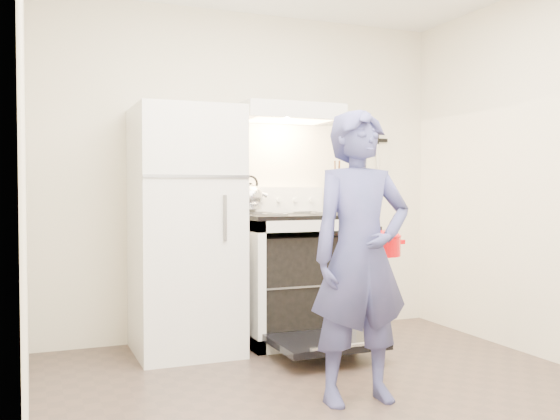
{
  "coord_description": "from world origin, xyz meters",
  "views": [
    {
      "loc": [
        -1.59,
        -2.81,
        1.14
      ],
      "look_at": [
        -0.05,
        1.0,
        1.0
      ],
      "focal_mm": 40.0,
      "sensor_mm": 36.0,
      "label": 1
    }
  ],
  "objects_px": {
    "stove_body": "(291,279)",
    "person": "(361,256)",
    "dutch_oven": "(379,246)",
    "tea_kettle": "(250,195)",
    "refrigerator": "(185,230)"
  },
  "relations": [
    {
      "from": "stove_body",
      "to": "person",
      "type": "height_order",
      "value": "person"
    },
    {
      "from": "stove_body",
      "to": "dutch_oven",
      "type": "height_order",
      "value": "stove_body"
    },
    {
      "from": "tea_kettle",
      "to": "person",
      "type": "relative_size",
      "value": 0.19
    },
    {
      "from": "tea_kettle",
      "to": "refrigerator",
      "type": "bearing_deg",
      "value": -158.36
    },
    {
      "from": "refrigerator",
      "to": "tea_kettle",
      "type": "distance_m",
      "value": 0.64
    },
    {
      "from": "refrigerator",
      "to": "stove_body",
      "type": "bearing_deg",
      "value": 1.77
    },
    {
      "from": "stove_body",
      "to": "refrigerator",
      "type": "bearing_deg",
      "value": -178.23
    },
    {
      "from": "stove_body",
      "to": "person",
      "type": "relative_size",
      "value": 0.59
    },
    {
      "from": "tea_kettle",
      "to": "person",
      "type": "xyz_separation_m",
      "value": [
        0.08,
        -1.57,
        -0.32
      ]
    },
    {
      "from": "refrigerator",
      "to": "dutch_oven",
      "type": "distance_m",
      "value": 1.42
    },
    {
      "from": "stove_body",
      "to": "tea_kettle",
      "type": "bearing_deg",
      "value": 142.84
    },
    {
      "from": "refrigerator",
      "to": "person",
      "type": "bearing_deg",
      "value": -65.0
    },
    {
      "from": "stove_body",
      "to": "dutch_oven",
      "type": "relative_size",
      "value": 2.88
    },
    {
      "from": "refrigerator",
      "to": "stove_body",
      "type": "height_order",
      "value": "refrigerator"
    },
    {
      "from": "tea_kettle",
      "to": "dutch_oven",
      "type": "bearing_deg",
      "value": -75.92
    }
  ]
}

